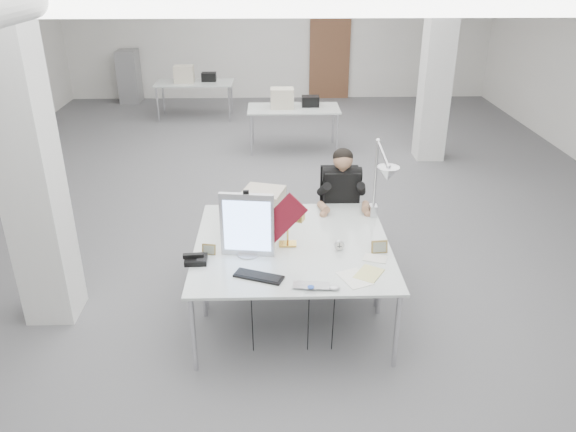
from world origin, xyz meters
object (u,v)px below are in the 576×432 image
desk_phone (196,260)px  architect_lamp (381,180)px  bankers_lamp (288,228)px  seated_person (342,188)px  monitor (247,225)px  laptop (311,289)px  beige_monitor (263,207)px  office_chair (340,216)px  desk_main (294,269)px

desk_phone → architect_lamp: size_ratio=0.19×
architect_lamp → bankers_lamp: bearing=-141.7°
seated_person → monitor: (-0.97, -1.19, 0.15)m
bankers_lamp → desk_phone: (-0.81, -0.30, -0.15)m
monitor → laptop: (0.52, -0.60, -0.28)m
seated_person → bankers_lamp: size_ratio=2.76×
desk_phone → laptop: bearing=-27.9°
beige_monitor → desk_phone: bearing=-110.5°
monitor → architect_lamp: size_ratio=0.59×
office_chair → beige_monitor: size_ratio=2.88×
beige_monitor → architect_lamp: bearing=11.2°
monitor → laptop: monitor is taller
architect_lamp → desk_phone: bearing=-142.3°
seated_person → monitor: bearing=-128.5°
desk_main → office_chair: size_ratio=1.65×
desk_main → seated_person: bearing=68.4°
beige_monitor → architect_lamp: 1.17m
beige_monitor → architect_lamp: (1.12, -0.11, 0.32)m
office_chair → bankers_lamp: bearing=-119.2°
seated_person → architect_lamp: size_ratio=0.95×
office_chair → beige_monitor: (-0.84, -0.61, 0.39)m
desk_phone → monitor: bearing=13.8°
seated_person → beige_monitor: size_ratio=2.51×
laptop → desk_phone: size_ratio=1.55×
bankers_lamp → architect_lamp: 1.01m
seated_person → bankers_lamp: 1.19m
desk_main → bankers_lamp: size_ratio=5.23×
desk_main → office_chair: bearing=69.0°
office_chair → laptop: (-0.45, -1.84, 0.22)m
desk_main → bankers_lamp: bearing=95.8°
desk_main → monitor: (-0.40, 0.24, 0.31)m
desk_main → office_chair: 1.61m
seated_person → beige_monitor: seated_person is taller
monitor → laptop: size_ratio=2.00×
desk_main → desk_phone: (-0.85, 0.12, 0.04)m
laptop → bankers_lamp: bearing=108.0°
bankers_lamp → laptop: bearing=-55.5°
monitor → architect_lamp: architect_lamp is taller
bankers_lamp → desk_phone: bearing=-137.0°
monitor → desk_phone: bearing=-156.9°
office_chair → monitor: size_ratio=1.84×
seated_person → desk_main: bearing=-111.0°
beige_monitor → office_chair: bearing=52.4°
bankers_lamp → desk_phone: 0.87m
desk_main → bankers_lamp: (-0.04, 0.42, 0.18)m
desk_main → architect_lamp: (0.85, 0.77, 0.51)m
office_chair → seated_person: seated_person is taller
office_chair → laptop: 1.91m
desk_main → beige_monitor: (-0.27, 0.88, 0.19)m
desk_phone → beige_monitor: bearing=51.0°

